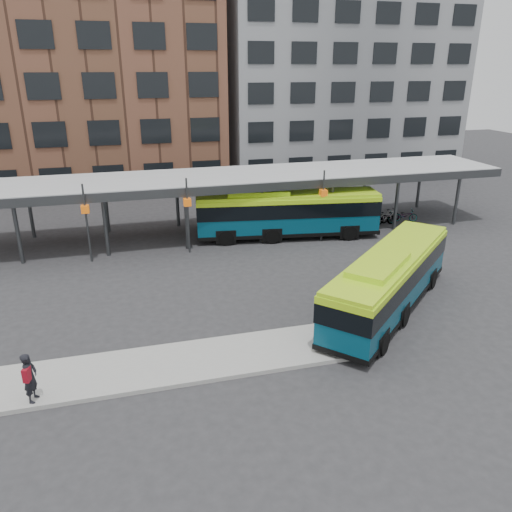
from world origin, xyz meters
The scene contains 9 objects.
ground centered at (0.00, 0.00, 0.00)m, with size 120.00×120.00×0.00m, color #28282B.
boarding_island centered at (-5.50, -3.00, 0.09)m, with size 14.00×3.00×0.18m, color gray.
canopy centered at (-0.06, 12.87, 3.91)m, with size 40.00×6.53×4.80m.
building_brick centered at (-10.00, 32.00, 11.00)m, with size 26.00×14.00×22.00m, color brown.
building_grey centered at (16.00, 32.00, 10.00)m, with size 24.00×14.00×20.00m, color slate.
bus_front centered at (5.14, -0.82, 1.64)m, with size 10.13×9.49×3.16m.
bus_rear centered at (3.92, 11.02, 1.78)m, with size 12.63×4.33×3.42m.
pedestrian centered at (-10.46, -4.11, 1.12)m, with size 0.60×0.77×1.86m.
bike_rack centered at (12.32, 12.05, 0.49)m, with size 4.88×1.19×1.06m.
Camera 1 is at (-6.74, -20.20, 11.21)m, focal length 35.00 mm.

